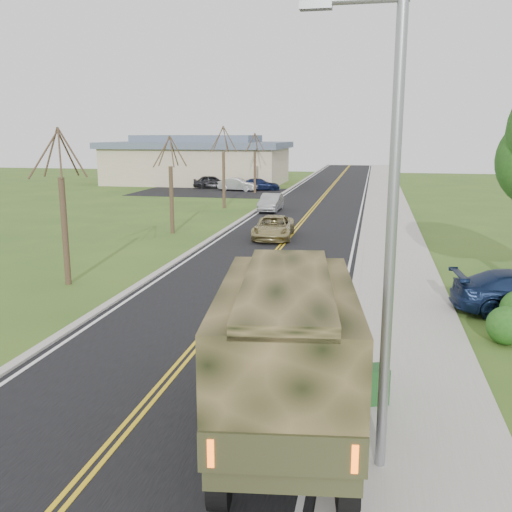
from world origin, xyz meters
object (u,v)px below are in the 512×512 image
(suv_champagne, at_px, (273,227))
(utility_box_near, at_px, (373,384))
(sedan_silver, at_px, (271,203))
(military_truck, at_px, (287,343))

(suv_champagne, xyz_separation_m, utility_box_near, (5.64, -19.62, -0.13))
(suv_champagne, distance_m, sedan_silver, 11.55)
(military_truck, xyz_separation_m, suv_champagne, (-3.99, 21.22, -1.28))
(military_truck, relative_size, utility_box_near, 8.68)
(military_truck, xyz_separation_m, utility_box_near, (1.65, 1.61, -1.41))
(utility_box_near, bearing_deg, sedan_silver, 82.96)
(suv_champagne, bearing_deg, sedan_silver, 97.23)
(military_truck, height_order, sedan_silver, military_truck)
(suv_champagne, bearing_deg, utility_box_near, -77.70)
(utility_box_near, bearing_deg, suv_champagne, 84.79)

